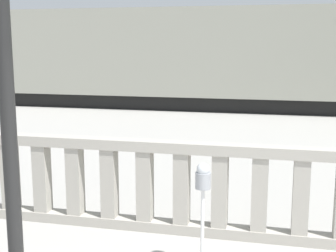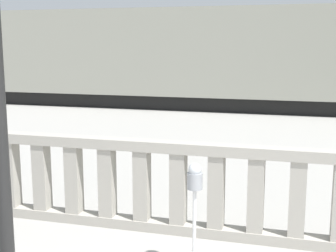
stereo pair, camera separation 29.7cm
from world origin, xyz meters
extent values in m
cube|color=#9E998E|center=(0.00, 3.00, 0.07)|extent=(17.74, 0.24, 0.14)
cube|color=#9E998E|center=(0.00, 3.00, 1.17)|extent=(17.74, 0.24, 0.14)
cube|color=#9E998E|center=(-3.30, 3.00, 0.62)|extent=(0.20, 0.20, 0.96)
cube|color=#9E998E|center=(-2.79, 3.00, 0.62)|extent=(0.20, 0.20, 0.96)
cube|color=#9E998E|center=(-2.28, 3.00, 0.62)|extent=(0.20, 0.20, 0.96)
cube|color=#9E998E|center=(-1.78, 3.00, 0.62)|extent=(0.20, 0.20, 0.96)
cube|color=#9E998E|center=(-1.27, 3.00, 0.62)|extent=(0.20, 0.20, 0.96)
cube|color=#9E998E|center=(-0.76, 3.00, 0.62)|extent=(0.20, 0.20, 0.96)
cube|color=#9E998E|center=(-0.25, 3.00, 0.62)|extent=(0.20, 0.20, 0.96)
cube|color=#9E998E|center=(0.25, 3.00, 0.62)|extent=(0.20, 0.20, 0.96)
cube|color=#9E998E|center=(0.76, 3.00, 0.62)|extent=(0.20, 0.20, 0.96)
cylinder|color=black|center=(-2.04, 1.06, 2.54)|extent=(0.15, 0.15, 4.68)
cylinder|color=silver|center=(-0.32, 2.02, 0.48)|extent=(0.04, 0.04, 0.95)
cylinder|color=gray|center=(-0.32, 2.02, 1.04)|extent=(0.17, 0.17, 0.18)
sphere|color=#B2B7BC|center=(-0.32, 2.02, 1.17)|extent=(0.14, 0.14, 0.14)
cube|color=black|center=(-3.15, 15.32, 0.28)|extent=(26.13, 2.29, 0.55)
cube|color=gray|center=(-3.15, 15.32, 2.18)|extent=(26.66, 2.86, 3.26)
camera|label=1|loc=(0.43, -2.83, 2.51)|focal=50.00mm
camera|label=2|loc=(0.71, -2.76, 2.51)|focal=50.00mm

